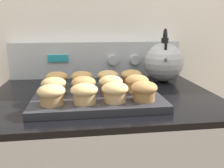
# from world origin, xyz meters

# --- Properties ---
(wall_back) EXTENTS (8.00, 0.05, 2.40)m
(wall_back) POSITION_xyz_m (0.00, 0.65, 1.20)
(wall_back) COLOR white
(wall_back) RESTS_ON ground_plane
(control_panel) EXTENTS (0.77, 0.07, 0.16)m
(control_panel) POSITION_xyz_m (0.00, 0.60, 1.01)
(control_panel) COLOR #B7BABF
(control_panel) RESTS_ON stove_range
(muffin_pan) EXTENTS (0.40, 0.31, 0.02)m
(muffin_pan) POSITION_xyz_m (-0.03, 0.24, 0.94)
(muffin_pan) COLOR #28282D
(muffin_pan) RESTS_ON stove_range
(muffin_r0_c0) EXTENTS (0.08, 0.08, 0.06)m
(muffin_r0_c0) POSITION_xyz_m (-0.16, 0.15, 0.99)
(muffin_r0_c0) COLOR #A37A4C
(muffin_r0_c0) RESTS_ON muffin_pan
(muffin_r0_c1) EXTENTS (0.08, 0.08, 0.06)m
(muffin_r0_c1) POSITION_xyz_m (-0.07, 0.15, 0.99)
(muffin_r0_c1) COLOR tan
(muffin_r0_c1) RESTS_ON muffin_pan
(muffin_r0_c2) EXTENTS (0.08, 0.08, 0.06)m
(muffin_r0_c2) POSITION_xyz_m (0.02, 0.15, 0.99)
(muffin_r0_c2) COLOR tan
(muffin_r0_c2) RESTS_ON muffin_pan
(muffin_r0_c3) EXTENTS (0.08, 0.08, 0.06)m
(muffin_r0_c3) POSITION_xyz_m (0.11, 0.15, 0.99)
(muffin_r0_c3) COLOR olive
(muffin_r0_c3) RESTS_ON muffin_pan
(muffin_r1_c0) EXTENTS (0.08, 0.08, 0.06)m
(muffin_r1_c0) POSITION_xyz_m (-0.16, 0.24, 0.99)
(muffin_r1_c0) COLOR tan
(muffin_r1_c0) RESTS_ON muffin_pan
(muffin_r1_c1) EXTENTS (0.08, 0.08, 0.06)m
(muffin_r1_c1) POSITION_xyz_m (-0.07, 0.24, 0.99)
(muffin_r1_c1) COLOR olive
(muffin_r1_c1) RESTS_ON muffin_pan
(muffin_r1_c2) EXTENTS (0.08, 0.08, 0.06)m
(muffin_r1_c2) POSITION_xyz_m (0.02, 0.24, 0.99)
(muffin_r1_c2) COLOR olive
(muffin_r1_c2) RESTS_ON muffin_pan
(muffin_r1_c3) EXTENTS (0.08, 0.08, 0.06)m
(muffin_r1_c3) POSITION_xyz_m (0.11, 0.24, 0.99)
(muffin_r1_c3) COLOR tan
(muffin_r1_c3) RESTS_ON muffin_pan
(muffin_r2_c0) EXTENTS (0.08, 0.08, 0.06)m
(muffin_r2_c0) POSITION_xyz_m (-0.16, 0.33, 0.99)
(muffin_r2_c0) COLOR tan
(muffin_r2_c0) RESTS_ON muffin_pan
(muffin_r2_c1) EXTENTS (0.08, 0.08, 0.06)m
(muffin_r2_c1) POSITION_xyz_m (-0.07, 0.33, 0.99)
(muffin_r2_c1) COLOR tan
(muffin_r2_c1) RESTS_ON muffin_pan
(muffin_r2_c2) EXTENTS (0.08, 0.08, 0.06)m
(muffin_r2_c2) POSITION_xyz_m (0.02, 0.33, 0.99)
(muffin_r2_c2) COLOR #A37A4C
(muffin_r2_c2) RESTS_ON muffin_pan
(muffin_r2_c3) EXTENTS (0.08, 0.08, 0.06)m
(muffin_r2_c3) POSITION_xyz_m (0.11, 0.33, 0.99)
(muffin_r2_c3) COLOR #A37A4C
(muffin_r2_c3) RESTS_ON muffin_pan
(tea_kettle) EXTENTS (0.16, 0.19, 0.22)m
(tea_kettle) POSITION_xyz_m (0.27, 0.46, 1.02)
(tea_kettle) COLOR #ADAFB5
(tea_kettle) RESTS_ON stove_range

